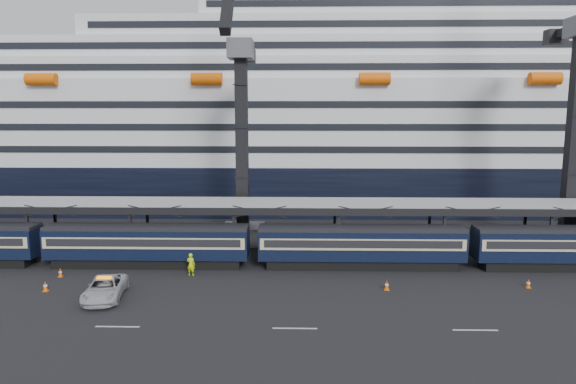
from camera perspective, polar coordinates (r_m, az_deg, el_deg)
name	(u,v)px	position (r m, az deg, el deg)	size (l,w,h in m)	color
ground	(484,308)	(41.58, 20.96, -11.95)	(260.00, 260.00, 0.00)	black
train	(397,245)	(48.96, 12.01, -5.76)	(133.05, 3.00, 4.05)	black
canopy	(437,205)	(53.18, 16.26, -1.42)	(130.00, 6.25, 5.53)	#909398
cruise_ship	(379,126)	(83.56, 10.11, 7.22)	(214.09, 28.84, 34.00)	black
crane_dark_near	(241,136)	(55.59, -5.20, 6.24)	(4.50, 17.75, 35.08)	#46494E
pickup_truck	(105,288)	(42.98, -19.68, -10.06)	(2.69, 5.82, 1.62)	#B2B4BA
worker	(191,264)	(46.75, -10.74, -7.91)	(0.74, 0.49, 2.04)	#D1FF0D
traffic_cone_a	(45,286)	(46.60, -25.36, -9.44)	(0.43, 0.43, 0.86)	#F35D07
traffic_cone_b	(60,272)	(50.03, -23.97, -8.17)	(0.39, 0.39, 0.79)	#F35D07
traffic_cone_c	(387,285)	(43.31, 10.92, -10.11)	(0.42, 0.42, 0.83)	#F35D07
traffic_cone_d	(528,283)	(47.41, 25.15, -9.17)	(0.39, 0.39, 0.78)	#F35D07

